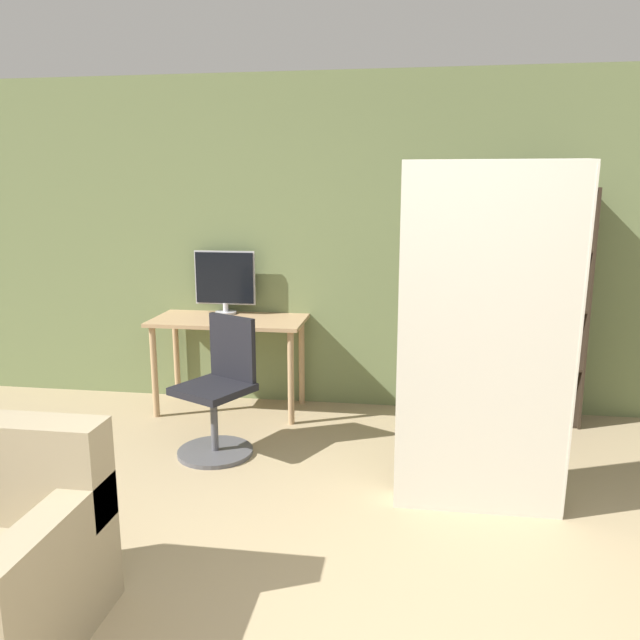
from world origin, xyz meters
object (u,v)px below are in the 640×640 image
bookshelf (525,316)px  mattress_near (486,344)px  monitor (225,280)px  office_chair (219,399)px

bookshelf → mattress_near: size_ratio=0.93×
bookshelf → monitor: bearing=179.4°
monitor → mattress_near: bearing=-39.1°
office_chair → bookshelf: (2.17, 0.99, 0.45)m
monitor → mattress_near: 2.50m
monitor → office_chair: size_ratio=0.56×
office_chair → mattress_near: size_ratio=0.48×
mattress_near → bookshelf: bearing=73.1°
monitor → bookshelf: bearing=-0.6°
office_chair → bookshelf: 2.42m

